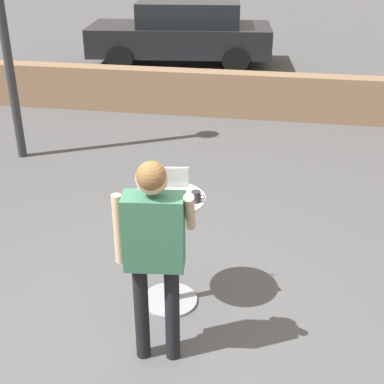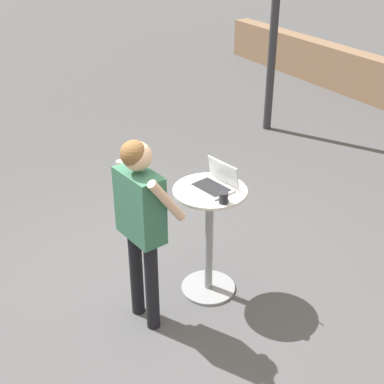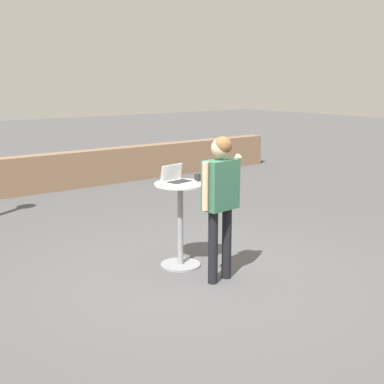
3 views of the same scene
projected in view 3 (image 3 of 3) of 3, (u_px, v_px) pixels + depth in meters
ground_plane at (202, 279)px, 6.15m from camera, size 50.00×50.00×0.00m
pavement_kerb at (16, 176)px, 10.48m from camera, size 13.32×0.35×0.76m
cafe_table at (180, 218)px, 6.47m from camera, size 0.62×0.62×1.04m
laptop at (177, 179)px, 6.41m from camera, size 0.38×0.33×0.21m
coffee_mug at (198, 177)px, 6.49m from camera, size 0.11×0.08×0.09m
standing_person at (221, 191)px, 5.90m from camera, size 0.56×0.39×1.65m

